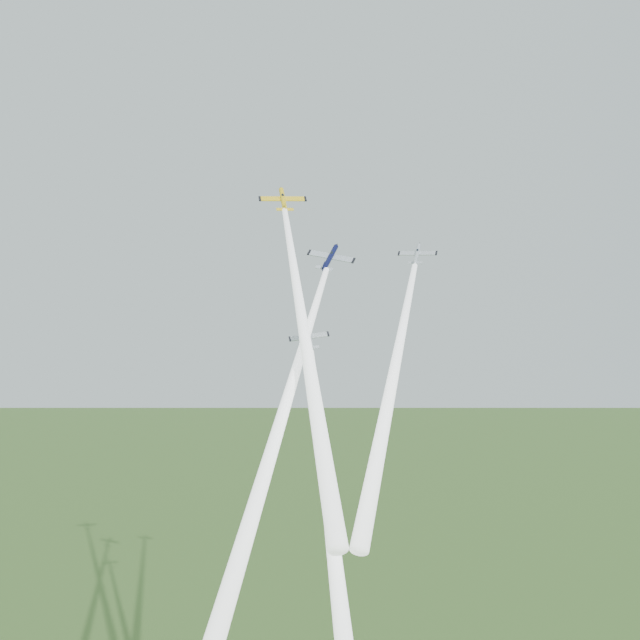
{
  "coord_description": "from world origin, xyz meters",
  "views": [
    {
      "loc": [
        15.15,
        -137.05,
        89.3
      ],
      "look_at": [
        0.0,
        -6.0,
        92.0
      ],
      "focal_mm": 45.0,
      "sensor_mm": 36.0,
      "label": 1
    }
  ],
  "objects_px": {
    "plane_yellow": "(283,200)",
    "plane_silver_low": "(309,338)",
    "plane_silver_right": "(417,254)",
    "plane_navy": "(330,258)"
  },
  "relations": [
    {
      "from": "plane_yellow",
      "to": "plane_silver_low",
      "type": "distance_m",
      "value": 27.81
    },
    {
      "from": "plane_silver_right",
      "to": "plane_silver_low",
      "type": "relative_size",
      "value": 1.04
    },
    {
      "from": "plane_yellow",
      "to": "plane_silver_right",
      "type": "relative_size",
      "value": 1.25
    },
    {
      "from": "plane_silver_low",
      "to": "plane_yellow",
      "type": "bearing_deg",
      "value": 105.58
    },
    {
      "from": "plane_yellow",
      "to": "plane_navy",
      "type": "relative_size",
      "value": 1.03
    },
    {
      "from": "plane_navy",
      "to": "plane_silver_low",
      "type": "height_order",
      "value": "plane_navy"
    },
    {
      "from": "plane_yellow",
      "to": "plane_silver_low",
      "type": "relative_size",
      "value": 1.29
    },
    {
      "from": "plane_navy",
      "to": "plane_silver_low",
      "type": "xyz_separation_m",
      "value": [
        -2.83,
        -5.38,
        -13.63
      ]
    },
    {
      "from": "plane_yellow",
      "to": "plane_silver_right",
      "type": "distance_m",
      "value": 25.85
    },
    {
      "from": "plane_yellow",
      "to": "plane_silver_low",
      "type": "height_order",
      "value": "plane_yellow"
    }
  ]
}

